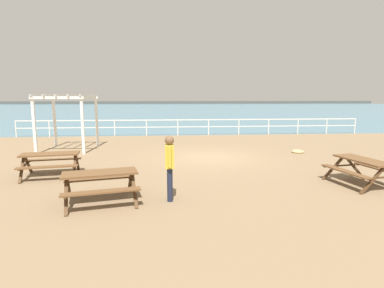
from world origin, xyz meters
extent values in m
cube|color=#846B4C|center=(0.00, 0.00, -0.10)|extent=(30.00, 24.00, 0.20)
cube|color=teal|center=(0.00, 52.75, 0.00)|extent=(142.00, 90.00, 0.01)
cube|color=#4C4C47|center=(0.00, 95.75, 0.00)|extent=(142.00, 6.00, 1.80)
cube|color=white|center=(0.00, 7.75, 1.05)|extent=(23.00, 0.06, 0.06)
cube|color=white|center=(0.00, 7.75, 0.58)|extent=(23.00, 0.05, 0.05)
cylinder|color=white|center=(-11.50, 7.75, 0.53)|extent=(0.07, 0.07, 1.05)
cylinder|color=white|center=(-9.41, 7.75, 0.53)|extent=(0.07, 0.07, 1.05)
cylinder|color=white|center=(-7.32, 7.75, 0.53)|extent=(0.07, 0.07, 1.05)
cylinder|color=white|center=(-5.23, 7.75, 0.53)|extent=(0.07, 0.07, 1.05)
cylinder|color=white|center=(-3.14, 7.75, 0.53)|extent=(0.07, 0.07, 1.05)
cylinder|color=white|center=(-1.05, 7.75, 0.53)|extent=(0.07, 0.07, 1.05)
cylinder|color=white|center=(1.05, 7.75, 0.53)|extent=(0.07, 0.07, 1.05)
cylinder|color=white|center=(3.14, 7.75, 0.53)|extent=(0.07, 0.07, 1.05)
cylinder|color=white|center=(5.23, 7.75, 0.53)|extent=(0.07, 0.07, 1.05)
cylinder|color=white|center=(7.32, 7.75, 0.53)|extent=(0.07, 0.07, 1.05)
cylinder|color=white|center=(9.41, 7.75, 0.53)|extent=(0.07, 0.07, 1.05)
cylinder|color=white|center=(11.50, 7.75, 0.53)|extent=(0.07, 0.07, 1.05)
cube|color=brown|center=(-3.53, -5.57, 0.75)|extent=(1.91, 1.09, 0.05)
cube|color=brown|center=(-3.67, -4.96, 0.45)|extent=(1.81, 0.66, 0.04)
cube|color=brown|center=(-3.39, -6.17, 0.45)|extent=(1.81, 0.66, 0.04)
cube|color=#50351E|center=(-2.86, -5.02, 0.38)|extent=(0.26, 0.79, 0.79)
cube|color=#50351E|center=(-2.69, -5.76, 0.38)|extent=(0.26, 0.79, 0.79)
cube|color=#50351E|center=(-2.77, -5.39, 0.42)|extent=(0.39, 1.48, 0.04)
cube|color=#50351E|center=(-4.38, -5.37, 0.38)|extent=(0.26, 0.79, 0.79)
cube|color=#50351E|center=(-4.21, -6.11, 0.38)|extent=(0.26, 0.79, 0.79)
cube|color=#50351E|center=(-4.29, -5.74, 0.42)|extent=(0.39, 1.48, 0.04)
cube|color=brown|center=(3.96, -4.63, 0.75)|extent=(0.99, 1.89, 0.05)
cube|color=brown|center=(3.35, -4.74, 0.45)|extent=(0.56, 1.82, 0.04)
cube|color=brown|center=(4.57, -4.53, 0.45)|extent=(0.56, 1.82, 0.04)
cube|color=#50351E|center=(3.46, -3.93, 0.38)|extent=(0.79, 0.21, 0.79)
cube|color=#50351E|center=(4.20, -3.80, 0.38)|extent=(0.79, 0.21, 0.79)
cube|color=#50351E|center=(3.83, -3.86, 0.42)|extent=(1.49, 0.31, 0.04)
cube|color=#50351E|center=(3.72, -5.47, 0.38)|extent=(0.79, 0.21, 0.79)
cube|color=#50351E|center=(4.09, -5.40, 0.42)|extent=(1.49, 0.31, 0.04)
cube|color=brown|center=(-5.69, -2.80, 0.75)|extent=(1.89, 0.98, 0.05)
cube|color=brown|center=(-5.79, -2.18, 0.45)|extent=(1.82, 0.55, 0.04)
cube|color=brown|center=(-5.59, -3.41, 0.45)|extent=(1.82, 0.55, 0.04)
cube|color=#50351E|center=(-4.98, -2.30, 0.38)|extent=(0.21, 0.79, 0.79)
cube|color=#50351E|center=(-4.86, -3.04, 0.38)|extent=(0.21, 0.79, 0.79)
cube|color=#50351E|center=(-4.92, -2.67, 0.42)|extent=(0.30, 1.49, 0.04)
cube|color=#50351E|center=(-6.52, -2.55, 0.38)|extent=(0.21, 0.79, 0.79)
cube|color=#50351E|center=(-6.40, -3.29, 0.38)|extent=(0.21, 0.79, 0.79)
cube|color=#50351E|center=(-6.46, -2.92, 0.42)|extent=(0.30, 1.49, 0.04)
cylinder|color=#1E2338|center=(-1.81, -5.48, 0.42)|extent=(0.14, 0.14, 0.85)
cylinder|color=#1E2338|center=(-1.81, -5.66, 0.42)|extent=(0.14, 0.14, 0.85)
cube|color=gold|center=(-1.81, -5.57, 1.14)|extent=(0.22, 0.34, 0.58)
cylinder|color=gold|center=(-1.81, -5.35, 1.17)|extent=(0.09, 0.09, 0.52)
cylinder|color=gold|center=(-1.81, -5.79, 1.17)|extent=(0.09, 0.09, 0.52)
sphere|color=brown|center=(-1.81, -5.57, 1.54)|extent=(0.23, 0.23, 0.23)
cube|color=white|center=(-5.47, 3.51, 1.25)|extent=(0.12, 0.12, 2.50)
cube|color=white|center=(-5.64, 1.31, 1.25)|extent=(0.12, 0.12, 2.50)
cube|color=white|center=(-7.67, 3.67, 1.25)|extent=(0.12, 0.12, 2.50)
cube|color=white|center=(-7.83, 1.48, 1.25)|extent=(0.12, 0.12, 2.50)
cube|color=white|center=(-5.56, 2.41, 2.56)|extent=(0.30, 2.44, 0.12)
cube|color=white|center=(-7.75, 2.58, 2.56)|extent=(0.30, 2.44, 0.12)
cube|color=white|center=(-6.57, 3.59, 2.56)|extent=(2.44, 0.30, 0.12)
cube|color=white|center=(-6.74, 1.40, 2.56)|extent=(2.44, 0.30, 0.12)
cube|color=white|center=(-7.75, 2.58, 2.68)|extent=(0.27, 2.56, 0.04)
cube|color=white|center=(-7.20, 2.53, 2.68)|extent=(0.27, 2.56, 0.04)
cube|color=white|center=(-6.65, 2.49, 2.68)|extent=(0.27, 2.56, 0.04)
cube|color=white|center=(-6.11, 2.45, 2.68)|extent=(0.27, 2.56, 0.04)
cube|color=white|center=(-5.56, 2.41, 2.68)|extent=(0.27, 2.56, 0.04)
torus|color=tan|center=(4.30, 0.72, 0.06)|extent=(0.55, 0.55, 0.11)
camera|label=1|loc=(-1.91, -13.31, 2.64)|focal=29.40mm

